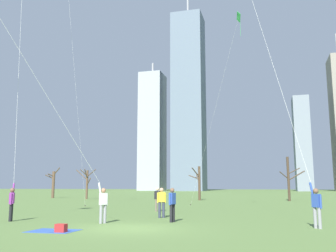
{
  "coord_description": "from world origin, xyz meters",
  "views": [
    {
      "loc": [
        5.59,
        -14.68,
        1.7
      ],
      "look_at": [
        0.0,
        6.0,
        5.17
      ],
      "focal_mm": 39.87,
      "sensor_mm": 36.0,
      "label": 1
    }
  ],
  "objects_px": {
    "kite_flyer_midfield_center_blue": "(16,102)",
    "kite_flyer_midfield_left_red": "(64,136)",
    "bystander_far_off_by_trees": "(172,203)",
    "bare_tree_far_right_edge": "(199,182)",
    "bare_tree_left_of_center": "(87,182)",
    "bare_tree_rightmost": "(53,183)",
    "kite_flyer_foreground_left_teal": "(295,136)",
    "bystander_strolling_midfield": "(162,201)",
    "bystander_watching_nearby": "(158,198)",
    "bare_tree_center": "(289,178)",
    "picnic_spot": "(58,229)",
    "distant_kite_high_overhead_green": "(233,41)"
  },
  "relations": [
    {
      "from": "bare_tree_rightmost",
      "to": "bare_tree_far_right_edge",
      "type": "bearing_deg",
      "value": -7.86
    },
    {
      "from": "kite_flyer_foreground_left_teal",
      "to": "distant_kite_high_overhead_green",
      "type": "relative_size",
      "value": 1.18
    },
    {
      "from": "picnic_spot",
      "to": "bare_tree_left_of_center",
      "type": "relative_size",
      "value": 0.46
    },
    {
      "from": "distant_kite_high_overhead_green",
      "to": "bystander_watching_nearby",
      "type": "bearing_deg",
      "value": -143.25
    },
    {
      "from": "kite_flyer_midfield_center_blue",
      "to": "kite_flyer_midfield_left_red",
      "type": "height_order",
      "value": "kite_flyer_midfield_center_blue"
    },
    {
      "from": "kite_flyer_midfield_left_red",
      "to": "bystander_far_off_by_trees",
      "type": "height_order",
      "value": "kite_flyer_midfield_left_red"
    },
    {
      "from": "bystander_far_off_by_trees",
      "to": "bare_tree_rightmost",
      "type": "bearing_deg",
      "value": 129.86
    },
    {
      "from": "bystander_far_off_by_trees",
      "to": "bare_tree_rightmost",
      "type": "distance_m",
      "value": 40.97
    },
    {
      "from": "bare_tree_left_of_center",
      "to": "bare_tree_center",
      "type": "relative_size",
      "value": 0.78
    },
    {
      "from": "bare_tree_center",
      "to": "bare_tree_left_of_center",
      "type": "bearing_deg",
      "value": 179.82
    },
    {
      "from": "kite_flyer_foreground_left_teal",
      "to": "bare_tree_rightmost",
      "type": "relative_size",
      "value": 4.08
    },
    {
      "from": "picnic_spot",
      "to": "bare_tree_left_of_center",
      "type": "bearing_deg",
      "value": 115.73
    },
    {
      "from": "bare_tree_far_right_edge",
      "to": "kite_flyer_midfield_center_blue",
      "type": "bearing_deg",
      "value": -100.69
    },
    {
      "from": "kite_flyer_midfield_center_blue",
      "to": "picnic_spot",
      "type": "xyz_separation_m",
      "value": [
        6.0,
        -4.91,
        -6.35
      ]
    },
    {
      "from": "bare_tree_far_right_edge",
      "to": "bare_tree_left_of_center",
      "type": "bearing_deg",
      "value": 178.99
    },
    {
      "from": "bare_tree_center",
      "to": "bare_tree_rightmost",
      "type": "bearing_deg",
      "value": 175.0
    },
    {
      "from": "bystander_watching_nearby",
      "to": "distant_kite_high_overhead_green",
      "type": "xyz_separation_m",
      "value": [
        5.09,
        3.8,
        12.3
      ]
    },
    {
      "from": "bare_tree_center",
      "to": "bare_tree_rightmost",
      "type": "distance_m",
      "value": 33.18
    },
    {
      "from": "bystander_strolling_midfield",
      "to": "bystander_watching_nearby",
      "type": "distance_m",
      "value": 5.26
    },
    {
      "from": "bystander_strolling_midfield",
      "to": "bare_tree_center",
      "type": "distance_m",
      "value": 27.51
    },
    {
      "from": "bare_tree_rightmost",
      "to": "kite_flyer_midfield_center_blue",
      "type": "bearing_deg",
      "value": -61.51
    },
    {
      "from": "kite_flyer_midfield_left_red",
      "to": "distant_kite_high_overhead_green",
      "type": "height_order",
      "value": "kite_flyer_midfield_left_red"
    },
    {
      "from": "bystander_far_off_by_trees",
      "to": "bystander_strolling_midfield",
      "type": "bearing_deg",
      "value": 117.7
    },
    {
      "from": "bare_tree_rightmost",
      "to": "kite_flyer_foreground_left_teal",
      "type": "bearing_deg",
      "value": -44.57
    },
    {
      "from": "kite_flyer_foreground_left_teal",
      "to": "bystander_strolling_midfield",
      "type": "distance_m",
      "value": 7.96
    },
    {
      "from": "bare_tree_left_of_center",
      "to": "bare_tree_far_right_edge",
      "type": "bearing_deg",
      "value": -1.01
    },
    {
      "from": "bare_tree_far_right_edge",
      "to": "bare_tree_rightmost",
      "type": "height_order",
      "value": "bare_tree_rightmost"
    },
    {
      "from": "kite_flyer_midfield_center_blue",
      "to": "bystander_strolling_midfield",
      "type": "bearing_deg",
      "value": 15.02
    },
    {
      "from": "kite_flyer_midfield_center_blue",
      "to": "bare_tree_left_of_center",
      "type": "xyz_separation_m",
      "value": [
        -10.11,
        28.51,
        -4.19
      ]
    },
    {
      "from": "kite_flyer_foreground_left_teal",
      "to": "bystander_watching_nearby",
      "type": "xyz_separation_m",
      "value": [
        -8.67,
        7.33,
        -3.05
      ]
    },
    {
      "from": "bystander_far_off_by_trees",
      "to": "picnic_spot",
      "type": "bearing_deg",
      "value": -124.16
    },
    {
      "from": "kite_flyer_midfield_center_blue",
      "to": "bystander_far_off_by_trees",
      "type": "distance_m",
      "value": 10.78
    },
    {
      "from": "distant_kite_high_overhead_green",
      "to": "bare_tree_center",
      "type": "height_order",
      "value": "distant_kite_high_overhead_green"
    },
    {
      "from": "kite_flyer_midfield_left_red",
      "to": "bystander_far_off_by_trees",
      "type": "xyz_separation_m",
      "value": [
        4.2,
        3.07,
        -3.02
      ]
    },
    {
      "from": "picnic_spot",
      "to": "bare_tree_rightmost",
      "type": "height_order",
      "value": "bare_tree_rightmost"
    },
    {
      "from": "kite_flyer_foreground_left_teal",
      "to": "bystander_far_off_by_trees",
      "type": "distance_m",
      "value": 6.52
    },
    {
      "from": "bystander_watching_nearby",
      "to": "bare_tree_left_of_center",
      "type": "xyz_separation_m",
      "value": [
        -16.44,
        21.38,
        1.35
      ]
    },
    {
      "from": "bare_tree_center",
      "to": "bare_tree_rightmost",
      "type": "height_order",
      "value": "bare_tree_center"
    },
    {
      "from": "kite_flyer_foreground_left_teal",
      "to": "picnic_spot",
      "type": "bearing_deg",
      "value": -152.44
    },
    {
      "from": "kite_flyer_midfield_center_blue",
      "to": "bare_tree_center",
      "type": "distance_m",
      "value": 32.86
    },
    {
      "from": "bystander_strolling_midfield",
      "to": "bare_tree_rightmost",
      "type": "height_order",
      "value": "bare_tree_rightmost"
    },
    {
      "from": "kite_flyer_midfield_center_blue",
      "to": "bare_tree_far_right_edge",
      "type": "relative_size",
      "value": 5.44
    },
    {
      "from": "bare_tree_far_right_edge",
      "to": "bystander_far_off_by_trees",
      "type": "bearing_deg",
      "value": -82.13
    },
    {
      "from": "bystander_strolling_midfield",
      "to": "bare_tree_center",
      "type": "xyz_separation_m",
      "value": [
        8.0,
        26.26,
        1.75
      ]
    },
    {
      "from": "bystander_strolling_midfield",
      "to": "bystander_far_off_by_trees",
      "type": "relative_size",
      "value": 1.0
    },
    {
      "from": "picnic_spot",
      "to": "distant_kite_high_overhead_green",
      "type": "bearing_deg",
      "value": 71.09
    },
    {
      "from": "kite_flyer_foreground_left_teal",
      "to": "picnic_spot",
      "type": "height_order",
      "value": "kite_flyer_foreground_left_teal"
    },
    {
      "from": "bare_tree_far_right_edge",
      "to": "bare_tree_rightmost",
      "type": "relative_size",
      "value": 0.94
    },
    {
      "from": "picnic_spot",
      "to": "bare_tree_far_right_edge",
      "type": "distance_m",
      "value": 33.22
    },
    {
      "from": "picnic_spot",
      "to": "kite_flyer_foreground_left_teal",
      "type": "bearing_deg",
      "value": 27.56
    }
  ]
}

